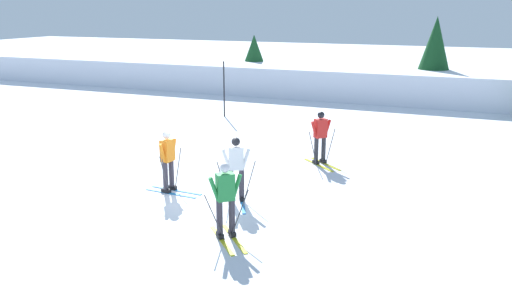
# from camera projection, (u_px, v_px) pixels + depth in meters

# --- Properties ---
(ground_plane) EXTENTS (120.00, 120.00, 0.00)m
(ground_plane) POSITION_uv_depth(u_px,v_px,m) (193.00, 200.00, 14.05)
(ground_plane) COLOR silver
(far_snow_ridge) EXTENTS (80.00, 9.00, 1.61)m
(far_snow_ridge) POSITION_uv_depth(u_px,v_px,m) (356.00, 77.00, 31.83)
(far_snow_ridge) COLOR silver
(far_snow_ridge) RESTS_ON ground
(skier_red) EXTENTS (1.45, 1.33, 1.71)m
(skier_red) POSITION_uv_depth(u_px,v_px,m) (320.00, 136.00, 17.02)
(skier_red) COLOR gold
(skier_red) RESTS_ON ground
(skier_green) EXTENTS (1.35, 1.43, 1.71)m
(skier_green) POSITION_uv_depth(u_px,v_px,m) (226.00, 198.00, 11.53)
(skier_green) COLOR gold
(skier_green) RESTS_ON ground
(skier_white) EXTENTS (1.06, 1.59, 1.71)m
(skier_white) POSITION_uv_depth(u_px,v_px,m) (236.00, 168.00, 13.71)
(skier_white) COLOR #237AC6
(skier_white) RESTS_ON ground
(skier_orange) EXTENTS (1.62, 1.00, 1.71)m
(skier_orange) POSITION_uv_depth(u_px,v_px,m) (168.00, 159.00, 14.44)
(skier_orange) COLOR #237AC6
(skier_orange) RESTS_ON ground
(trail_marker_pole) EXTENTS (0.06, 0.06, 2.52)m
(trail_marker_pole) POSITION_uv_depth(u_px,v_px,m) (224.00, 89.00, 24.31)
(trail_marker_pole) COLOR black
(trail_marker_pole) RESTS_ON ground
(conifer_far_right) EXTENTS (2.09, 2.09, 4.42)m
(conifer_far_right) POSITION_uv_depth(u_px,v_px,m) (435.00, 50.00, 28.59)
(conifer_far_right) COLOR #513823
(conifer_far_right) RESTS_ON ground
(conifer_far_centre) EXTENTS (1.90, 1.90, 3.22)m
(conifer_far_centre) POSITION_uv_depth(u_px,v_px,m) (254.00, 56.00, 33.00)
(conifer_far_centre) COLOR #513823
(conifer_far_centre) RESTS_ON ground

